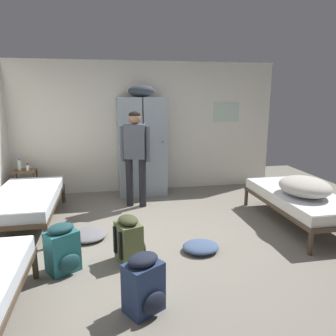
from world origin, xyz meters
The scene contains 15 objects.
ground_plane centered at (0.00, 0.00, 0.00)m, with size 8.15×8.15×0.00m, color slate.
room_backdrop centered at (-1.27, 1.30, 1.26)m, with size 5.21×5.11×2.52m.
locker_bank centered at (-0.12, 2.25, 0.97)m, with size 0.90×0.55×2.07m.
shelf_unit centered at (-2.25, 2.21, 0.35)m, with size 0.38×0.30×0.57m.
bed_right centered at (2.00, 0.29, 0.38)m, with size 0.90×1.90×0.49m.
bed_left_rear centered at (-2.00, 1.06, 0.38)m, with size 0.90×1.90×0.49m.
bedding_heap centered at (1.95, 0.14, 0.62)m, with size 0.67×0.80×0.27m.
person_traveler centered at (-0.31, 1.54, 0.98)m, with size 0.49×0.31×1.63m.
water_bottle centered at (-2.33, 2.23, 0.67)m, with size 0.06×0.06×0.22m.
lotion_bottle centered at (-2.18, 2.17, 0.63)m, with size 0.05×0.05×0.13m.
backpack_navy centered at (-0.51, -1.29, 0.26)m, with size 0.40×0.41×0.55m.
backpack_teal centered at (-1.30, -0.46, 0.26)m, with size 0.41×0.41×0.55m.
backpack_olive centered at (-0.57, -0.35, 0.26)m, with size 0.39×0.38×0.55m.
clothes_pile_grey centered at (-1.08, 0.35, 0.05)m, with size 0.50×0.49×0.10m.
clothes_pile_denim centered at (0.31, -0.29, 0.06)m, with size 0.45×0.40×0.11m.
Camera 1 is at (-0.79, -3.85, 1.89)m, focal length 34.75 mm.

